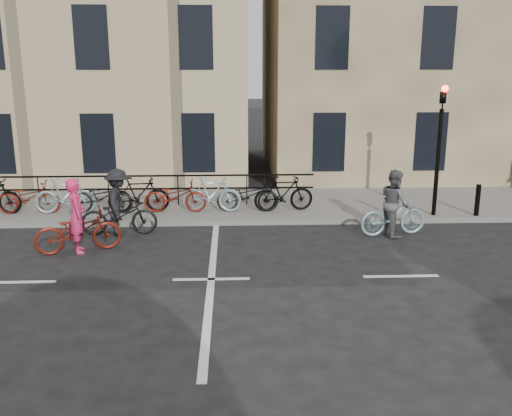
{
  "coord_description": "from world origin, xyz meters",
  "views": [
    {
      "loc": [
        0.46,
        -11.15,
        4.39
      ],
      "look_at": [
        1.0,
        1.66,
        1.1
      ],
      "focal_mm": 40.0,
      "sensor_mm": 36.0,
      "label": 1
    }
  ],
  "objects_px": {
    "traffic_light": "(440,134)",
    "cyclist_pink": "(78,227)",
    "cyclist_dark": "(119,209)",
    "cyclist_grey": "(394,209)"
  },
  "relations": [
    {
      "from": "traffic_light",
      "to": "cyclist_pink",
      "type": "bearing_deg",
      "value": -165.65
    },
    {
      "from": "cyclist_dark",
      "to": "traffic_light",
      "type": "bearing_deg",
      "value": -87.03
    },
    {
      "from": "traffic_light",
      "to": "cyclist_dark",
      "type": "distance_m",
      "value": 8.94
    },
    {
      "from": "cyclist_grey",
      "to": "cyclist_dark",
      "type": "bearing_deg",
      "value": 76.75
    },
    {
      "from": "traffic_light",
      "to": "cyclist_dark",
      "type": "bearing_deg",
      "value": -173.23
    },
    {
      "from": "cyclist_pink",
      "to": "cyclist_grey",
      "type": "relative_size",
      "value": 1.14
    },
    {
      "from": "cyclist_grey",
      "to": "cyclist_dark",
      "type": "height_order",
      "value": "cyclist_dark"
    },
    {
      "from": "cyclist_grey",
      "to": "cyclist_dark",
      "type": "xyz_separation_m",
      "value": [
        -7.13,
        0.37,
        -0.02
      ]
    },
    {
      "from": "cyclist_pink",
      "to": "cyclist_dark",
      "type": "distance_m",
      "value": 1.55
    },
    {
      "from": "cyclist_pink",
      "to": "cyclist_grey",
      "type": "height_order",
      "value": "cyclist_pink"
    }
  ]
}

